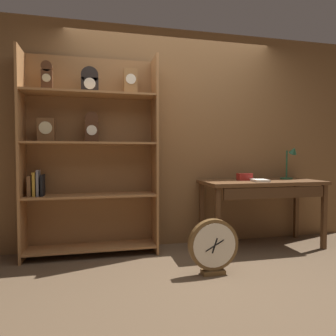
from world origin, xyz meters
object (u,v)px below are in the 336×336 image
at_px(bookshelf, 89,153).
at_px(desk_lamp, 290,161).
at_px(workbench, 263,189).
at_px(toolbox_small, 245,177).
at_px(open_repair_manual, 260,180).
at_px(round_clock_large, 213,246).

bearing_deg(bookshelf, desk_lamp, -1.38).
distance_m(bookshelf, workbench, 2.03).
distance_m(desk_lamp, toolbox_small, 0.67).
relative_size(desk_lamp, toolbox_small, 2.44).
xyz_separation_m(workbench, toolbox_small, (-0.18, 0.10, 0.13)).
xyz_separation_m(toolbox_small, open_repair_manual, (0.10, -0.18, -0.03)).
distance_m(workbench, open_repair_manual, 0.16).
height_order(desk_lamp, round_clock_large, desk_lamp).
distance_m(desk_lamp, open_repair_manual, 0.62).
height_order(workbench, toolbox_small, toolbox_small).
bearing_deg(desk_lamp, toolbox_small, -176.96).
distance_m(workbench, toolbox_small, 0.25).
bearing_deg(workbench, open_repair_manual, -134.72).
bearing_deg(desk_lamp, open_repair_manual, -158.18).
distance_m(workbench, desk_lamp, 0.57).
relative_size(workbench, toolbox_small, 8.27).
distance_m(bookshelf, round_clock_large, 1.64).
bearing_deg(round_clock_large, open_repair_manual, 35.78).
distance_m(bookshelf, toolbox_small, 1.82).
relative_size(workbench, round_clock_large, 2.79).
bearing_deg(toolbox_small, bookshelf, 177.05).
bearing_deg(toolbox_small, open_repair_manual, -61.51).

